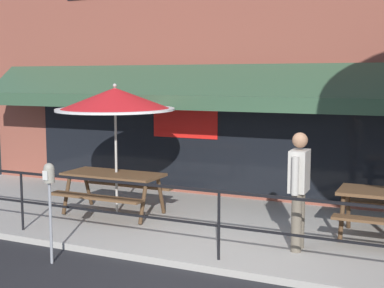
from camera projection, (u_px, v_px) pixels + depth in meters
name	position (u px, v px, depth m)	size (l,w,h in m)	color
ground_plane	(210.00, 274.00, 7.07)	(120.00, 120.00, 0.00)	#232326
patio_deck	(257.00, 231.00, 8.87)	(15.00, 4.00, 0.10)	#ADA89E
restaurant_building	(294.00, 26.00, 10.43)	(15.00, 1.60, 7.20)	brown
patio_railing	(219.00, 210.00, 7.24)	(13.84, 0.04, 0.97)	black
picnic_table_left	(113.00, 182.00, 9.67)	(1.80, 1.42, 0.76)	brown
patio_umbrella_left	(115.00, 100.00, 9.58)	(2.14, 2.14, 2.38)	#B7B2A8
pedestrian_walking	(299.00, 185.00, 7.63)	(0.25, 0.62, 1.71)	#665B4C
parking_meter_near	(49.00, 183.00, 7.32)	(0.15, 0.16, 1.42)	gray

